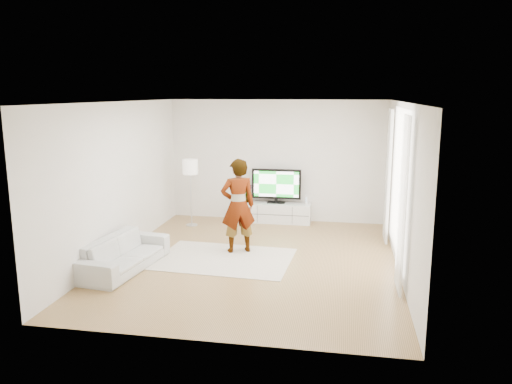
% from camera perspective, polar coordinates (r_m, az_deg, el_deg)
% --- Properties ---
extents(floor, '(6.00, 6.00, 0.00)m').
position_cam_1_polar(floor, '(9.01, -0.29, -7.86)').
color(floor, '#AC844D').
rests_on(floor, ground).
extents(ceiling, '(6.00, 6.00, 0.00)m').
position_cam_1_polar(ceiling, '(8.51, -0.31, 10.25)').
color(ceiling, white).
rests_on(ceiling, wall_back).
extents(wall_left, '(0.02, 6.00, 2.80)m').
position_cam_1_polar(wall_left, '(9.42, -15.43, 1.38)').
color(wall_left, silver).
rests_on(wall_left, floor).
extents(wall_right, '(0.02, 6.00, 2.80)m').
position_cam_1_polar(wall_right, '(8.57, 16.38, 0.37)').
color(wall_right, silver).
rests_on(wall_right, floor).
extents(wall_back, '(5.00, 0.02, 2.80)m').
position_cam_1_polar(wall_back, '(11.58, 2.39, 3.57)').
color(wall_back, silver).
rests_on(wall_back, floor).
extents(wall_front, '(5.00, 0.02, 2.80)m').
position_cam_1_polar(wall_front, '(5.80, -5.67, -4.33)').
color(wall_front, silver).
rests_on(wall_front, floor).
extents(window, '(0.01, 2.60, 2.50)m').
position_cam_1_polar(window, '(8.85, 16.07, 1.06)').
color(window, white).
rests_on(window, wall_right).
extents(curtain_near, '(0.04, 0.70, 2.60)m').
position_cam_1_polar(curtain_near, '(7.59, 16.39, -1.38)').
color(curtain_near, white).
rests_on(curtain_near, floor).
extents(curtain_far, '(0.04, 0.70, 2.60)m').
position_cam_1_polar(curtain_far, '(10.13, 14.86, 1.80)').
color(curtain_far, white).
rests_on(curtain_far, floor).
extents(media_console, '(1.60, 0.46, 0.45)m').
position_cam_1_polar(media_console, '(11.56, 2.30, -2.36)').
color(media_console, silver).
rests_on(media_console, floor).
extents(television, '(1.13, 0.22, 0.79)m').
position_cam_1_polar(television, '(11.45, 2.34, 0.84)').
color(television, black).
rests_on(television, media_console).
extents(game_console, '(0.06, 0.15, 0.20)m').
position_cam_1_polar(game_console, '(11.42, 5.80, -0.92)').
color(game_console, white).
rests_on(game_console, media_console).
extents(potted_plant, '(0.27, 0.27, 0.42)m').
position_cam_1_polar(potted_plant, '(11.58, -1.03, -0.13)').
color(potted_plant, '#3F7238').
rests_on(potted_plant, media_console).
extents(rug, '(2.49, 1.86, 0.01)m').
position_cam_1_polar(rug, '(9.11, -3.66, -7.63)').
color(rug, beige).
rests_on(rug, floor).
extents(player, '(0.76, 0.65, 1.77)m').
position_cam_1_polar(player, '(9.26, -2.07, -1.57)').
color(player, '#334772').
rests_on(player, rug).
extents(sofa, '(0.98, 1.99, 0.56)m').
position_cam_1_polar(sofa, '(8.81, -14.84, -6.78)').
color(sofa, silver).
rests_on(sofa, floor).
extents(floor_lamp, '(0.33, 0.33, 1.51)m').
position_cam_1_polar(floor_lamp, '(11.16, -7.51, 2.54)').
color(floor_lamp, silver).
rests_on(floor_lamp, floor).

